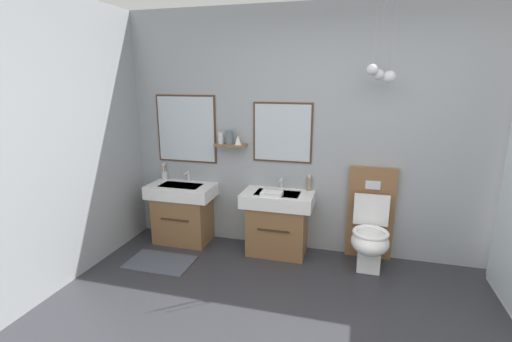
# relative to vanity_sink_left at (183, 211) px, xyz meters

# --- Properties ---
(wall_back) EXTENTS (5.13, 0.45, 2.63)m
(wall_back) POSITION_rel_vanity_sink_left_xyz_m (1.79, 0.25, 0.94)
(wall_back) COLOR #999EA3
(wall_back) RESTS_ON ground
(bath_mat) EXTENTS (0.68, 0.44, 0.01)m
(bath_mat) POSITION_rel_vanity_sink_left_xyz_m (-0.00, -0.58, -0.37)
(bath_mat) COLOR #474C56
(bath_mat) RESTS_ON ground
(vanity_sink_left) EXTENTS (0.76, 0.46, 0.70)m
(vanity_sink_left) POSITION_rel_vanity_sink_left_xyz_m (0.00, 0.00, 0.00)
(vanity_sink_left) COLOR brown
(vanity_sink_left) RESTS_ON ground
(tap_on_left_sink) EXTENTS (0.03, 0.13, 0.11)m
(tap_on_left_sink) POSITION_rel_vanity_sink_left_xyz_m (-0.00, 0.16, 0.40)
(tap_on_left_sink) COLOR silver
(tap_on_left_sink) RESTS_ON vanity_sink_left
(vanity_sink_right) EXTENTS (0.76, 0.46, 0.70)m
(vanity_sink_right) POSITION_rel_vanity_sink_left_xyz_m (1.14, 0.00, 0.00)
(vanity_sink_right) COLOR brown
(vanity_sink_right) RESTS_ON ground
(tap_on_right_sink) EXTENTS (0.03, 0.13, 0.11)m
(tap_on_right_sink) POSITION_rel_vanity_sink_left_xyz_m (1.14, 0.16, 0.40)
(tap_on_right_sink) COLOR silver
(tap_on_right_sink) RESTS_ON vanity_sink_right
(toilet) EXTENTS (0.48, 0.62, 1.00)m
(toilet) POSITION_rel_vanity_sink_left_xyz_m (2.11, -0.01, 0.00)
(toilet) COLOR brown
(toilet) RESTS_ON ground
(toothbrush_cup) EXTENTS (0.07, 0.07, 0.21)m
(toothbrush_cup) POSITION_rel_vanity_sink_left_xyz_m (-0.30, 0.15, 0.39)
(toothbrush_cup) COLOR silver
(toothbrush_cup) RESTS_ON vanity_sink_left
(soap_dispenser) EXTENTS (0.06, 0.06, 0.18)m
(soap_dispenser) POSITION_rel_vanity_sink_left_xyz_m (1.45, 0.16, 0.40)
(soap_dispenser) COLOR gray
(soap_dispenser) RESTS_ON vanity_sink_right
(folded_hand_towel) EXTENTS (0.22, 0.16, 0.04)m
(folded_hand_towel) POSITION_rel_vanity_sink_left_xyz_m (1.10, -0.13, 0.35)
(folded_hand_towel) COLOR white
(folded_hand_towel) RESTS_ON vanity_sink_right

